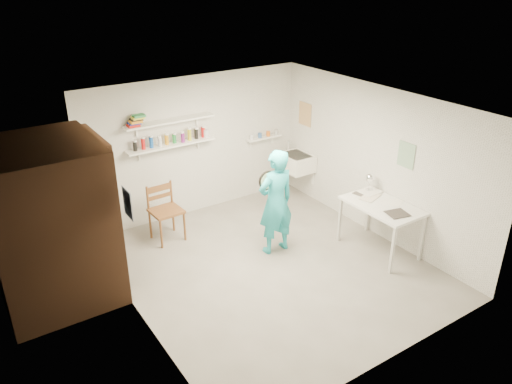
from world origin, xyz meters
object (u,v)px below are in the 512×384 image
wall_clock (267,180)px  work_table (380,228)px  wooden_chair (166,211)px  desk_lamp (370,178)px  man (276,202)px  belfast_sink (296,162)px

wall_clock → work_table: (1.32, -1.09, -0.70)m
wooden_chair → desk_lamp: bearing=-33.3°
man → desk_lamp: size_ratio=11.20×
work_table → desk_lamp: bearing=67.6°
belfast_sink → man: bearing=-136.7°
work_table → desk_lamp: desk_lamp is taller
man → desk_lamp: (1.51, -0.41, 0.18)m
man → wall_clock: size_ratio=5.56×
wall_clock → desk_lamp: 1.64m
work_table → desk_lamp: (0.19, 0.47, 0.61)m
belfast_sink → wall_clock: size_ratio=2.04×
belfast_sink → wall_clock: bearing=-141.8°
belfast_sink → wall_clock: wall_clock is taller
man → wooden_chair: (-1.23, 1.22, -0.32)m
wooden_chair → work_table: (2.55, -2.09, -0.11)m
wall_clock → work_table: wall_clock is taller
man → wooden_chair: size_ratio=1.63×
wooden_chair → desk_lamp: size_ratio=6.85×
belfast_sink → wooden_chair: wooden_chair is taller
man → wooden_chair: 1.76m
belfast_sink → wall_clock: 1.86m
work_table → wall_clock: bearing=140.3°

